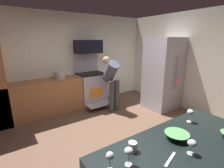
% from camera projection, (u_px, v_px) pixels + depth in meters
% --- Properties ---
extents(ground_plane, '(5.20, 4.80, 0.02)m').
position_uv_depth(ground_plane, '(117.00, 141.00, 3.19)').
color(ground_plane, brown).
extents(wall_back, '(5.20, 0.12, 2.60)m').
position_uv_depth(wall_back, '(69.00, 61.00, 4.72)').
color(wall_back, silver).
rests_on(wall_back, ground).
extents(wall_right, '(0.12, 4.80, 2.60)m').
position_uv_depth(wall_right, '(197.00, 63.00, 4.24)').
color(wall_right, silver).
rests_on(wall_right, ground).
extents(lower_cabinet_run, '(2.40, 0.60, 0.90)m').
position_uv_depth(lower_cabinet_run, '(42.00, 98.00, 4.16)').
color(lower_cabinet_run, '#A6673D').
rests_on(lower_cabinet_run, ground).
extents(oven_range, '(0.76, 0.96, 1.51)m').
position_uv_depth(oven_range, '(91.00, 88.00, 4.89)').
color(oven_range, '#BBB0BA').
rests_on(oven_range, ground).
extents(microwave, '(0.74, 0.38, 0.37)m').
position_uv_depth(microwave, '(88.00, 47.00, 4.65)').
color(microwave, black).
rests_on(microwave, oven_range).
extents(refrigerator, '(0.87, 0.80, 1.94)m').
position_uv_depth(refrigerator, '(163.00, 74.00, 4.56)').
color(refrigerator, silver).
rests_on(refrigerator, ground).
extents(person_cook, '(0.31, 0.60, 1.45)m').
position_uv_depth(person_cook, '(112.00, 79.00, 4.40)').
color(person_cook, '#414141').
rests_on(person_cook, ground).
extents(mixing_bowl_large, '(0.25, 0.25, 0.06)m').
position_uv_depth(mixing_bowl_large, '(177.00, 136.00, 1.69)').
color(mixing_bowl_large, '#529853').
rests_on(mixing_bowl_large, counter_island).
extents(wine_glass_near, '(0.08, 0.08, 0.14)m').
position_uv_depth(wine_glass_near, '(192.00, 144.00, 1.44)').
color(wine_glass_near, silver).
rests_on(wine_glass_near, counter_island).
extents(wine_glass_mid, '(0.07, 0.07, 0.16)m').
position_uv_depth(wine_glass_mid, '(129.00, 152.00, 1.30)').
color(wine_glass_mid, silver).
rests_on(wine_glass_mid, counter_island).
extents(wine_glass_far, '(0.08, 0.08, 0.16)m').
position_uv_depth(wine_glass_far, '(190.00, 113.00, 2.00)').
color(wine_glass_far, silver).
rests_on(wine_glass_far, counter_island).
extents(wine_glass_extra, '(0.06, 0.06, 0.17)m').
position_uv_depth(wine_glass_extra, '(110.00, 157.00, 1.24)').
color(wine_glass_extra, silver).
rests_on(wine_glass_extra, counter_island).
extents(mug_coffee, '(0.08, 0.08, 0.09)m').
position_uv_depth(mug_coffee, '(133.00, 147.00, 1.49)').
color(mug_coffee, silver).
rests_on(mug_coffee, counter_island).
extents(knife_chef, '(0.22, 0.09, 0.01)m').
position_uv_depth(knife_chef, '(170.00, 159.00, 1.39)').
color(knife_chef, '#B7BABF').
rests_on(knife_chef, counter_island).
extents(stock_pot, '(0.29, 0.29, 0.20)m').
position_uv_depth(stock_pot, '(60.00, 75.00, 4.28)').
color(stock_pot, '#B9B6B8').
rests_on(stock_pot, lower_cabinet_run).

